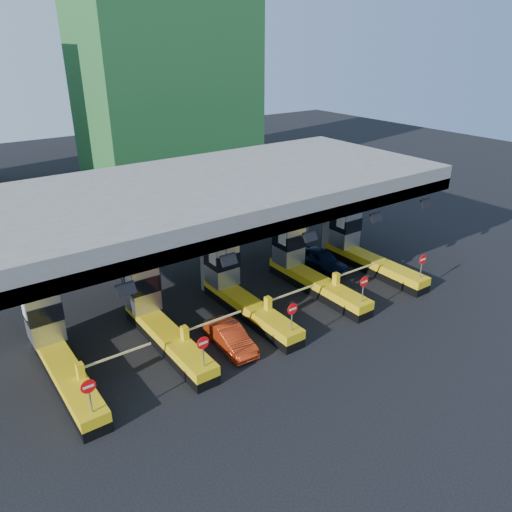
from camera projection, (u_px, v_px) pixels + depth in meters
ground at (240, 310)px, 28.52m from camera, size 120.00×120.00×0.00m
toll_canopy at (210, 195)px, 28.16m from camera, size 28.00×12.09×7.00m
toll_lane_far_left at (55, 345)px, 22.83m from camera, size 4.43×8.00×4.16m
toll_lane_left at (155, 313)px, 25.50m from camera, size 4.43×8.00×4.16m
toll_lane_center at (237, 287)px, 28.16m from camera, size 4.43×8.00×4.16m
toll_lane_right at (304, 265)px, 30.83m from camera, size 4.43×8.00×4.16m
toll_lane_far_right at (361, 246)px, 33.50m from camera, size 4.43×8.00×4.16m
bg_building_scaffold at (163, 39)px, 52.98m from camera, size 18.00×12.00×28.00m
van at (321, 259)px, 33.25m from camera, size 1.78×4.15×1.40m
red_car at (230, 337)px, 24.87m from camera, size 1.45×3.67×1.19m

